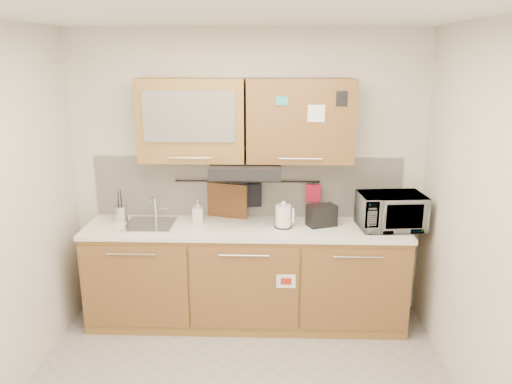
{
  "coord_description": "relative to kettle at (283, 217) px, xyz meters",
  "views": [
    {
      "loc": [
        0.23,
        -2.93,
        2.38
      ],
      "look_at": [
        0.09,
        1.05,
        1.27
      ],
      "focal_mm": 35.0,
      "sensor_mm": 36.0,
      "label": 1
    }
  ],
  "objects": [
    {
      "name": "countertop",
      "position": [
        -0.33,
        0.02,
        -0.11
      ],
      "size": [
        2.82,
        0.62,
        0.04
      ],
      "primitive_type": "cube",
      "color": "white",
      "rests_on": "base_cabinet"
    },
    {
      "name": "wall_back",
      "position": [
        -0.33,
        0.33,
        0.29
      ],
      "size": [
        3.2,
        0.0,
        3.2
      ],
      "primitive_type": "plane",
      "rotation": [
        1.57,
        0.0,
        0.0
      ],
      "color": "silver",
      "rests_on": "ground"
    },
    {
      "name": "cutting_board",
      "position": [
        -0.51,
        0.26,
        -0.01
      ],
      "size": [
        0.37,
        0.13,
        0.47
      ],
      "primitive_type": "cube",
      "rotation": [
        0.0,
        0.0,
        -0.27
      ],
      "color": "brown",
      "rests_on": "utensil_rail"
    },
    {
      "name": "sink",
      "position": [
        -1.18,
        0.03,
        -0.09
      ],
      "size": [
        0.42,
        0.4,
        0.26
      ],
      "color": "silver",
      "rests_on": "countertop"
    },
    {
      "name": "pot_holder",
      "position": [
        0.27,
        0.26,
        0.14
      ],
      "size": [
        0.14,
        0.04,
        0.17
      ],
      "primitive_type": "cube",
      "rotation": [
        0.0,
        0.0,
        -0.13
      ],
      "color": "#AA162E",
      "rests_on": "utensil_rail"
    },
    {
      "name": "ceiling",
      "position": [
        -0.33,
        -1.17,
        1.59
      ],
      "size": [
        3.2,
        3.2,
        0.0
      ],
      "primitive_type": "plane",
      "rotation": [
        3.14,
        0.0,
        0.0
      ],
      "color": "white",
      "rests_on": "wall_back"
    },
    {
      "name": "utensil_rail",
      "position": [
        -0.33,
        0.28,
        0.25
      ],
      "size": [
        1.3,
        0.02,
        0.02
      ],
      "primitive_type": "cylinder",
      "rotation": [
        0.0,
        1.57,
        0.0
      ],
      "color": "black",
      "rests_on": "backsplash"
    },
    {
      "name": "wall_right",
      "position": [
        1.27,
        -1.17,
        0.29
      ],
      "size": [
        0.0,
        3.0,
        3.0
      ],
      "primitive_type": "plane",
      "rotation": [
        1.57,
        0.0,
        -1.57
      ],
      "color": "silver",
      "rests_on": "ground"
    },
    {
      "name": "microwave",
      "position": [
        0.92,
        0.02,
        0.06
      ],
      "size": [
        0.58,
        0.42,
        0.3
      ],
      "primitive_type": "imported",
      "rotation": [
        0.0,
        0.0,
        0.1
      ],
      "color": "#999999",
      "rests_on": "countertop"
    },
    {
      "name": "base_cabinet",
      "position": [
        -0.33,
        0.02,
        -0.61
      ],
      "size": [
        2.8,
        0.64,
        0.88
      ],
      "color": "#AD813D",
      "rests_on": "floor"
    },
    {
      "name": "kettle",
      "position": [
        0.0,
        0.0,
        0.0
      ],
      "size": [
        0.17,
        0.15,
        0.24
      ],
      "rotation": [
        0.0,
        0.0,
        -0.06
      ],
      "color": "white",
      "rests_on": "countertop"
    },
    {
      "name": "backsplash",
      "position": [
        -0.33,
        0.31,
        0.19
      ],
      "size": [
        2.8,
        0.02,
        0.56
      ],
      "primitive_type": "cube",
      "color": "silver",
      "rests_on": "countertop"
    },
    {
      "name": "soap_bottle",
      "position": [
        -0.76,
        0.12,
        0.01
      ],
      "size": [
        0.1,
        0.1,
        0.2
      ],
      "primitive_type": "imported",
      "rotation": [
        0.0,
        0.0,
        0.07
      ],
      "color": "#999999",
      "rests_on": "countertop"
    },
    {
      "name": "upper_cabinets",
      "position": [
        -0.33,
        0.15,
        0.82
      ],
      "size": [
        1.82,
        0.37,
        0.7
      ],
      "color": "#AD813D",
      "rests_on": "wall_back"
    },
    {
      "name": "utensil_crock",
      "position": [
        -1.45,
        0.11,
        -0.02
      ],
      "size": [
        0.13,
        0.13,
        0.29
      ],
      "rotation": [
        0.0,
        0.0,
        0.08
      ],
      "color": "silver",
      "rests_on": "countertop"
    },
    {
      "name": "dark_pouch",
      "position": [
        -0.26,
        0.26,
        0.12
      ],
      "size": [
        0.14,
        0.06,
        0.21
      ],
      "primitive_type": "cube",
      "rotation": [
        0.0,
        0.0,
        0.15
      ],
      "color": "black",
      "rests_on": "utensil_rail"
    },
    {
      "name": "oven_mitt",
      "position": [
        -0.34,
        0.26,
        0.12
      ],
      "size": [
        0.14,
        0.08,
        0.22
      ],
      "primitive_type": "cube",
      "rotation": [
        0.0,
        0.0,
        0.38
      ],
      "color": "navy",
      "rests_on": "utensil_rail"
    },
    {
      "name": "toaster",
      "position": [
        0.34,
        0.05,
        0.0
      ],
      "size": [
        0.28,
        0.22,
        0.19
      ],
      "rotation": [
        0.0,
        0.0,
        0.36
      ],
      "color": "black",
      "rests_on": "countertop"
    },
    {
      "name": "range_hood",
      "position": [
        -0.33,
        0.08,
        0.41
      ],
      "size": [
        0.6,
        0.46,
        0.1
      ],
      "primitive_type": "cube",
      "color": "black",
      "rests_on": "upper_cabinets"
    }
  ]
}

